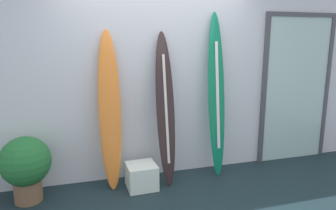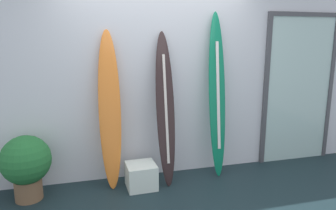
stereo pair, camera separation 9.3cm
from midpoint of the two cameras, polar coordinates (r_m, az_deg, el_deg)
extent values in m
cube|color=silver|center=(4.14, -1.64, 6.20)|extent=(7.20, 0.20, 2.80)
ellipsoid|color=orange|center=(3.82, -9.96, -0.98)|extent=(0.28, 0.35, 1.94)
cone|color=black|center=(4.01, -9.46, -12.41)|extent=(0.07, 0.08, 0.11)
ellipsoid|color=#2D1F1F|center=(3.88, 0.20, -0.72)|extent=(0.24, 0.46, 1.92)
cube|color=beige|center=(3.85, 0.33, -0.72)|extent=(0.04, 0.28, 1.33)
cone|color=black|center=(4.02, 0.64, -12.16)|extent=(0.07, 0.09, 0.11)
ellipsoid|color=#0F7651|center=(4.15, 9.64, 1.70)|extent=(0.24, 0.34, 2.17)
cube|color=white|center=(4.12, 9.85, 1.67)|extent=(0.04, 0.18, 1.40)
cube|color=white|center=(3.97, -4.27, -12.84)|extent=(0.37, 0.37, 0.30)
cube|color=silver|center=(5.03, 23.33, 2.41)|extent=(1.05, 0.02, 2.13)
cube|color=#47474C|center=(4.71, 18.01, 2.22)|extent=(0.06, 0.06, 2.13)
cube|color=#47474C|center=(5.39, 27.97, 2.56)|extent=(0.06, 0.06, 2.13)
cube|color=#47474C|center=(4.99, 24.39, 14.94)|extent=(1.17, 0.06, 0.06)
cylinder|color=brown|center=(4.02, -23.61, -13.99)|extent=(0.30, 0.30, 0.24)
sphere|color=#246B33|center=(3.88, -24.05, -9.19)|extent=(0.56, 0.56, 0.56)
camera|label=1|loc=(0.05, -89.31, 0.14)|focal=33.17mm
camera|label=2|loc=(0.05, 90.69, -0.14)|focal=33.17mm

